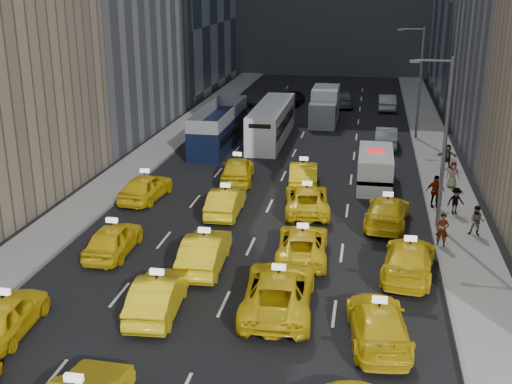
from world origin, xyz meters
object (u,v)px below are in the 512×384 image
double_decker (219,127)px  pedestrian_0 (442,230)px  nypd_van (375,169)px  city_bus (272,123)px  box_truck (325,106)px

double_decker → pedestrian_0: size_ratio=6.38×
pedestrian_0 → nypd_van: bearing=121.4°
pedestrian_0 → city_bus: bearing=132.4°
double_decker → city_bus: size_ratio=0.93×
box_truck → pedestrian_0: size_ratio=4.11×
nypd_van → box_truck: bearing=104.5°
double_decker → nypd_van: bearing=-30.3°
nypd_van → box_truck: size_ratio=0.81×
pedestrian_0 → double_decker: bearing=143.6°
city_bus → box_truck: box_truck is taller
double_decker → box_truck: box_truck is taller
city_bus → nypd_van: bearing=-48.5°
double_decker → box_truck: bearing=56.6°
double_decker → city_bus: double_decker is taller
double_decker → pedestrian_0: 23.47m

